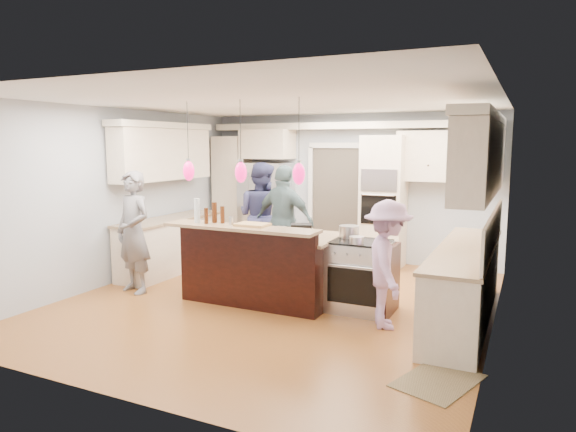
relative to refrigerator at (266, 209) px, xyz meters
name	(u,v)px	position (x,y,z in m)	size (l,w,h in m)	color
ground_plane	(277,302)	(1.55, -2.64, -0.90)	(6.00, 6.00, 0.00)	#AF6D30
room_shell	(277,169)	(1.55, -2.64, 0.92)	(5.54, 6.04, 2.72)	#B2BCC6
refrigerator	(266,209)	(0.00, 0.00, 0.00)	(0.90, 0.70, 1.80)	#B7B7BC
oven_column	(383,202)	(2.30, 0.03, 0.25)	(0.72, 0.69, 2.30)	#F6E5C7
back_upper_cabinets	(307,170)	(0.80, 0.12, 0.77)	(5.30, 0.61, 2.54)	#F6E5C7
right_counter_run	(471,236)	(3.99, -2.34, 0.16)	(0.64, 3.10, 2.51)	#F6E5C7
left_cabinets	(169,210)	(-0.89, -1.84, 0.16)	(0.64, 2.30, 2.51)	#F6E5C7
kitchen_island	(263,265)	(1.30, -2.57, -0.42)	(2.10, 1.46, 1.12)	black
island_range	(362,276)	(2.71, -2.49, -0.44)	(0.82, 0.71, 0.92)	#B7B7BC
pendant_lights	(241,172)	(1.30, -3.15, 0.90)	(1.75, 0.15, 1.03)	black
person_bar_end	(134,232)	(-0.54, -3.09, -0.01)	(0.65, 0.43, 1.78)	slate
person_far_left	(261,216)	(0.45, -1.04, 0.02)	(0.90, 0.70, 1.85)	navy
person_far_right	(284,222)	(1.05, -1.37, 0.01)	(1.07, 0.45, 1.83)	#4A6368
person_range_side	(388,264)	(3.15, -2.94, -0.14)	(0.98, 0.56, 1.51)	#B88EC0
floor_rug	(438,381)	(3.95, -4.14, -0.89)	(0.57, 0.84, 0.01)	olive
water_bottle	(197,211)	(0.65, -3.20, 0.38)	(0.08, 0.08, 0.32)	silver
beer_bottle_a	(214,213)	(0.85, -3.09, 0.36)	(0.07, 0.07, 0.27)	#421E0B
beer_bottle_b	(206,216)	(0.81, -3.22, 0.33)	(0.05, 0.05, 0.21)	#421E0B
beer_bottle_c	(222,215)	(0.97, -3.08, 0.33)	(0.06, 0.06, 0.22)	#421E0B
drink_can	(231,221)	(1.15, -3.16, 0.28)	(0.06, 0.06, 0.11)	#B7B7BC
cutting_board	(253,225)	(1.44, -3.11, 0.24)	(0.41, 0.29, 0.03)	tan
pot_large	(349,231)	(2.46, -2.30, 0.10)	(0.27, 0.27, 0.16)	#B7B7BC
pot_small	(357,240)	(2.69, -2.69, 0.07)	(0.18, 0.18, 0.09)	#B7B7BC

